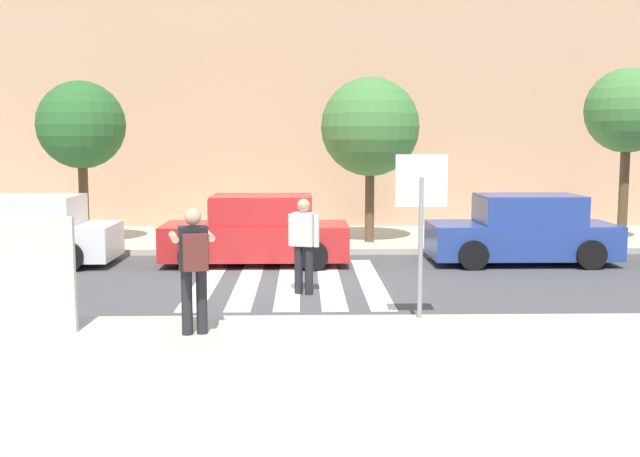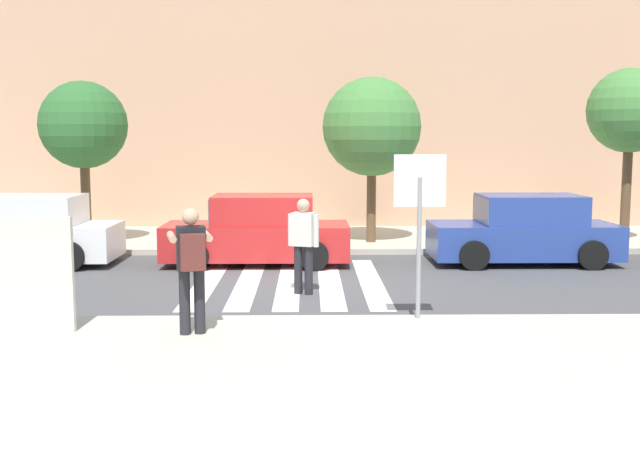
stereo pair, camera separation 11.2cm
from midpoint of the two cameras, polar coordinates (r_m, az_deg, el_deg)
ground_plane at (r=14.53m, az=-2.16°, el=-4.22°), size 120.00×120.00×0.00m
sidewalk_near at (r=8.51m, az=-3.10°, el=-11.77°), size 60.00×6.00×0.14m
sidewalk_far at (r=20.44m, az=-1.80°, el=-0.81°), size 60.00×4.80×0.14m
building_facade_far at (r=24.68m, az=-1.67°, el=9.08°), size 56.00×4.00×7.51m
crosswalk_stripe_0 at (r=14.85m, az=-8.35°, el=-4.04°), size 0.44×5.20×0.01m
crosswalk_stripe_1 at (r=14.77m, az=-5.26°, el=-4.05°), size 0.44×5.20×0.01m
crosswalk_stripe_2 at (r=14.73m, az=-2.15°, el=-4.06°), size 0.44×5.20×0.01m
crosswalk_stripe_3 at (r=14.73m, az=0.97°, el=-4.05°), size 0.44×5.20×0.01m
crosswalk_stripe_4 at (r=14.78m, az=4.08°, el=-4.03°), size 0.44×5.20×0.01m
stop_sign at (r=11.03m, az=7.88°, el=2.18°), size 0.76×0.08×2.42m
photographer_with_backpack at (r=10.22m, az=-9.46°, el=-2.36°), size 0.70×0.92×1.72m
pedestrian_crossing at (r=13.41m, az=-1.04°, el=-0.93°), size 0.55×0.35×1.72m
parked_car_white at (r=17.81m, az=-21.36°, el=-0.28°), size 4.10×1.92×1.55m
parked_car_red at (r=16.72m, az=-4.53°, el=-0.27°), size 4.10×1.92×1.55m
parked_car_blue at (r=17.39m, az=15.50°, el=-0.22°), size 4.10×1.92×1.55m
street_tree_west at (r=19.71m, az=-17.44°, el=7.48°), size 2.18×2.18×4.09m
street_tree_center at (r=19.26m, az=4.14°, el=7.70°), size 2.52×2.52×4.22m
street_tree_east at (r=20.63m, az=22.69°, el=8.21°), size 2.13×2.13×4.43m
advertising_board at (r=10.95m, az=-20.74°, el=-3.31°), size 1.10×0.11×1.60m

